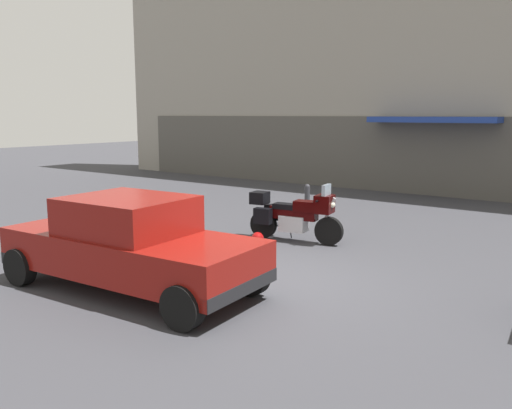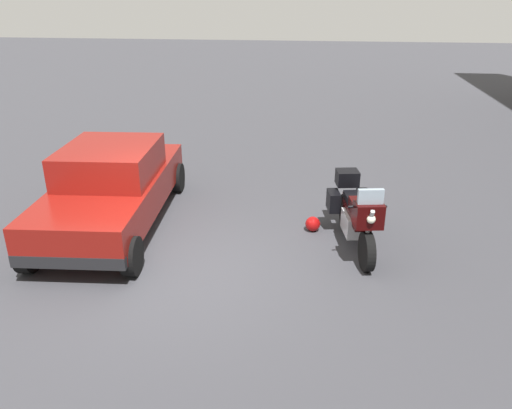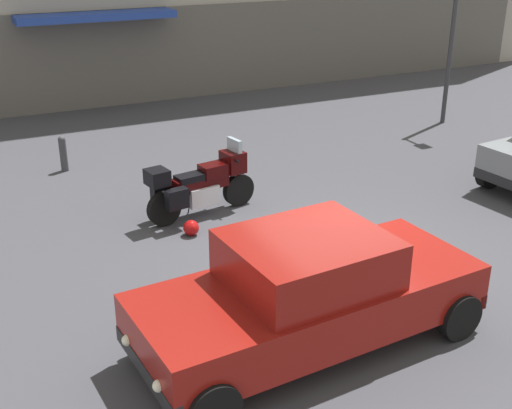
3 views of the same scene
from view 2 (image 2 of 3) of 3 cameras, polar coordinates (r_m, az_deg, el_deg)
The scene contains 4 objects.
ground_plane at distance 8.33m, azimuth -8.60°, elevation -7.25°, with size 80.00×80.00×0.00m, color #38383D.
motorcycle at distance 8.90m, azimuth 11.29°, elevation -0.92°, with size 2.25×0.93×1.36m.
helmet at distance 9.50m, azimuth 6.44°, elevation -2.19°, with size 0.28×0.28×0.28m, color #990C0C.
car_sedan_far at distance 9.83m, azimuth -15.92°, elevation 2.00°, with size 4.66×2.18×1.56m.
Camera 2 is at (6.90, 2.10, 4.18)m, focal length 35.37 mm.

